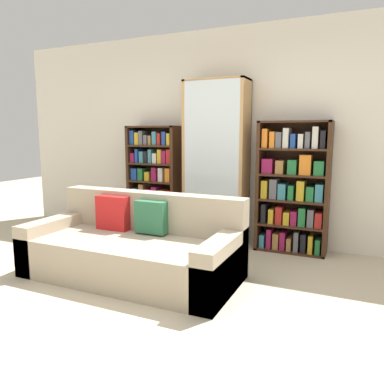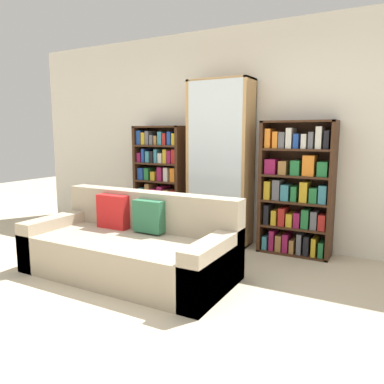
% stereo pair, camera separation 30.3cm
% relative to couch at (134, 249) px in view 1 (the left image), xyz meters
% --- Properties ---
extents(ground_plane, '(16.00, 16.00, 0.00)m').
position_rel_couch_xyz_m(ground_plane, '(0.46, -0.63, -0.27)').
color(ground_plane, beige).
extents(wall_back, '(6.66, 0.06, 2.70)m').
position_rel_couch_xyz_m(wall_back, '(0.46, 1.63, 1.08)').
color(wall_back, silver).
rests_on(wall_back, ground).
extents(couch, '(2.08, 0.96, 0.79)m').
position_rel_couch_xyz_m(couch, '(0.00, 0.00, 0.00)').
color(couch, tan).
rests_on(couch, ground).
extents(bookshelf_left, '(0.72, 0.32, 1.50)m').
position_rel_couch_xyz_m(bookshelf_left, '(-0.58, 1.43, 0.47)').
color(bookshelf_left, '#3D2314').
rests_on(bookshelf_left, ground).
extents(display_cabinet, '(0.79, 0.36, 2.05)m').
position_rel_couch_xyz_m(display_cabinet, '(0.32, 1.41, 0.75)').
color(display_cabinet, tan).
rests_on(display_cabinet, ground).
extents(bookshelf_right, '(0.82, 0.32, 1.54)m').
position_rel_couch_xyz_m(bookshelf_right, '(1.28, 1.43, 0.48)').
color(bookshelf_right, '#3D2314').
rests_on(bookshelf_right, ground).
extents(wine_bottle, '(0.07, 0.07, 0.36)m').
position_rel_couch_xyz_m(wine_bottle, '(0.80, 0.86, -0.12)').
color(wine_bottle, '#192333').
rests_on(wine_bottle, ground).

